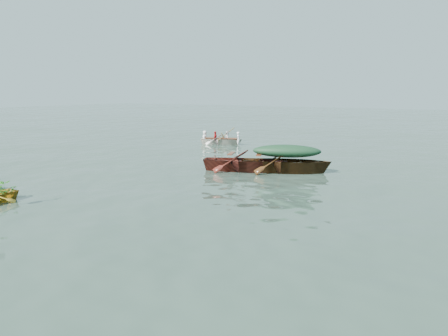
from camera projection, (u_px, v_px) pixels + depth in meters
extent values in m
plane|color=#304438|center=(179.00, 191.00, 14.48)|extent=(140.00, 140.00, 0.00)
imported|color=#452910|center=(286.00, 172.00, 17.75)|extent=(5.21, 3.33, 1.20)
imported|color=#5A1F16|center=(245.00, 171.00, 18.02)|extent=(5.07, 3.03, 1.16)
imported|color=white|center=(221.00, 144.00, 26.80)|extent=(3.77, 2.18, 0.82)
ellipsoid|color=#143220|center=(287.00, 151.00, 17.60)|extent=(2.86, 1.83, 0.52)
imported|color=white|center=(221.00, 132.00, 26.66)|extent=(2.71, 1.73, 0.76)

